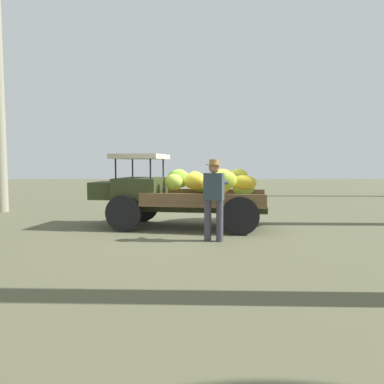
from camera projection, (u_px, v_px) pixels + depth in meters
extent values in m
plane|color=#5B5B41|center=(179.00, 228.00, 9.25)|extent=(60.00, 60.00, 0.00)
cube|color=#2F381C|center=(188.00, 208.00, 9.33)|extent=(4.02, 1.05, 0.16)
cylinder|color=black|center=(123.00, 213.00, 8.77)|extent=(0.90, 0.27, 0.88)
cylinder|color=black|center=(143.00, 206.00, 10.35)|extent=(0.90, 0.27, 0.88)
cylinder|color=black|center=(240.00, 216.00, 8.33)|extent=(0.90, 0.27, 0.88)
cylinder|color=black|center=(242.00, 208.00, 9.90)|extent=(0.90, 0.27, 0.88)
cube|color=brown|center=(206.00, 202.00, 9.24)|extent=(3.23, 2.16, 0.10)
cube|color=brown|center=(201.00, 198.00, 8.44)|extent=(2.98, 0.54, 0.22)
cube|color=brown|center=(209.00, 193.00, 10.01)|extent=(2.98, 0.54, 0.22)
cube|color=#2F381C|center=(141.00, 188.00, 9.49)|extent=(1.32, 1.67, 0.55)
cube|color=#2F381C|center=(108.00, 190.00, 9.64)|extent=(0.86, 1.16, 0.44)
cylinder|color=black|center=(116.00, 167.00, 8.88)|extent=(0.04, 0.04, 0.55)
cylinder|color=black|center=(133.00, 167.00, 10.15)|extent=(0.04, 0.04, 0.55)
cylinder|color=black|center=(150.00, 168.00, 8.74)|extent=(0.04, 0.04, 0.55)
cylinder|color=black|center=(163.00, 167.00, 10.01)|extent=(0.04, 0.04, 0.55)
cube|color=#B8AD95|center=(141.00, 157.00, 9.42)|extent=(1.44, 1.69, 0.12)
ellipsoid|color=#86AD3B|center=(222.00, 181.00, 8.73)|extent=(0.65, 0.69, 0.59)
ellipsoid|color=#89C233|center=(178.00, 179.00, 9.61)|extent=(0.72, 0.63, 0.57)
ellipsoid|color=gold|center=(244.00, 183.00, 9.06)|extent=(0.70, 0.51, 0.46)
ellipsoid|color=#7FB02D|center=(200.00, 184.00, 9.70)|extent=(0.77, 0.68, 0.41)
ellipsoid|color=#B0D035|center=(224.00, 180.00, 8.53)|extent=(0.70, 0.65, 0.59)
ellipsoid|color=gold|center=(216.00, 185.00, 8.65)|extent=(0.71, 0.61, 0.62)
ellipsoid|color=gold|center=(222.00, 178.00, 9.35)|extent=(0.68, 0.49, 0.53)
ellipsoid|color=yellow|center=(195.00, 180.00, 9.69)|extent=(0.64, 0.72, 0.62)
ellipsoid|color=yellow|center=(238.00, 176.00, 9.68)|extent=(0.70, 0.65, 0.47)
ellipsoid|color=yellow|center=(195.00, 181.00, 9.03)|extent=(0.65, 0.62, 0.56)
ellipsoid|color=#A7C93E|center=(174.00, 182.00, 9.02)|extent=(0.69, 0.71, 0.54)
ellipsoid|color=#88B639|center=(244.00, 187.00, 9.21)|extent=(0.75, 0.66, 0.54)
cylinder|color=#403D4A|center=(208.00, 220.00, 7.73)|extent=(0.15, 0.15, 0.87)
cylinder|color=#403D4A|center=(220.00, 221.00, 7.65)|extent=(0.15, 0.15, 0.87)
cube|color=#33414B|center=(214.00, 187.00, 7.63)|extent=(0.45, 0.35, 0.57)
cylinder|color=#33414B|center=(210.00, 182.00, 7.75)|extent=(0.24, 0.41, 0.10)
cylinder|color=#33414B|center=(220.00, 182.00, 7.69)|extent=(0.39, 0.31, 0.10)
sphere|color=#A87049|center=(214.00, 168.00, 7.60)|extent=(0.22, 0.22, 0.22)
cylinder|color=#9D7744|center=(214.00, 165.00, 7.60)|extent=(0.34, 0.34, 0.02)
cylinder|color=#9D7744|center=(214.00, 162.00, 7.59)|extent=(0.20, 0.20, 0.10)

